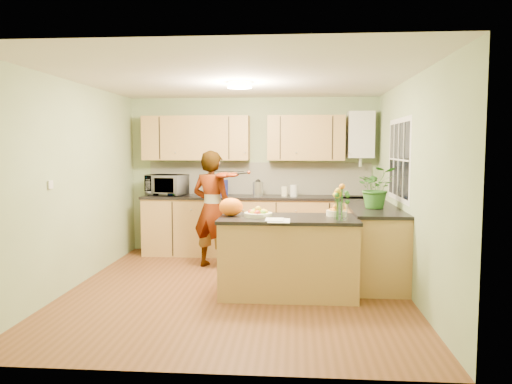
{
  "coord_description": "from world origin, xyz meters",
  "views": [
    {
      "loc": [
        0.68,
        -5.84,
        1.71
      ],
      "look_at": [
        0.19,
        0.5,
        1.13
      ],
      "focal_mm": 35.0,
      "sensor_mm": 36.0,
      "label": 1
    }
  ],
  "objects": [
    {
      "name": "upper_cabinets",
      "position": [
        -0.18,
        2.08,
        1.85
      ],
      "size": [
        3.2,
        0.34,
        0.7
      ],
      "color": "#A27240",
      "rests_on": "wall_back"
    },
    {
      "name": "fruit_dish",
      "position": [
        0.26,
        -0.16,
        0.95
      ],
      "size": [
        0.33,
        0.33,
        0.11
      ],
      "color": "beige",
      "rests_on": "peninsula_island"
    },
    {
      "name": "light_switch",
      "position": [
        -1.99,
        -0.6,
        1.3
      ],
      "size": [
        0.02,
        0.09,
        0.09
      ],
      "primitive_type": "cube",
      "color": "silver",
      "rests_on": "wall_left"
    },
    {
      "name": "boiler",
      "position": [
        1.7,
        2.09,
        1.9
      ],
      "size": [
        0.4,
        0.3,
        0.86
      ],
      "color": "silver",
      "rests_on": "wall_back"
    },
    {
      "name": "peninsula_island",
      "position": [
        0.61,
        -0.16,
        0.46
      ],
      "size": [
        1.58,
        0.81,
        0.91
      ],
      "color": "#A27240",
      "rests_on": "floor"
    },
    {
      "name": "wall_back",
      "position": [
        0.0,
        2.25,
        1.25
      ],
      "size": [
        4.0,
        0.02,
        2.5
      ],
      "primitive_type": "cube",
      "color": "gray",
      "rests_on": "floor"
    },
    {
      "name": "jar_cream",
      "position": [
        0.52,
        1.95,
        1.02
      ],
      "size": [
        0.12,
        0.12,
        0.15
      ],
      "primitive_type": "cylinder",
      "rotation": [
        0.0,
        0.0,
        -0.28
      ],
      "color": "beige",
      "rests_on": "back_counter"
    },
    {
      "name": "window_right",
      "position": [
        1.99,
        0.6,
        1.55
      ],
      "size": [
        0.01,
        1.3,
        1.05
      ],
      "color": "silver",
      "rests_on": "wall_right"
    },
    {
      "name": "wall_front",
      "position": [
        0.0,
        -2.25,
        1.25
      ],
      "size": [
        4.0,
        0.02,
        2.5
      ],
      "primitive_type": "cube",
      "color": "gray",
      "rests_on": "floor"
    },
    {
      "name": "back_counter",
      "position": [
        0.1,
        1.95,
        0.47
      ],
      "size": [
        3.64,
        0.62,
        0.94
      ],
      "color": "#A27240",
      "rests_on": "floor"
    },
    {
      "name": "potted_plant",
      "position": [
        1.7,
        0.48,
        1.2
      ],
      "size": [
        0.49,
        0.43,
        0.53
      ],
      "primitive_type": "imported",
      "rotation": [
        0.0,
        0.0,
        0.04
      ],
      "color": "#2D6822",
      "rests_on": "right_counter"
    },
    {
      "name": "orange_bag",
      "position": [
        -0.06,
        -0.11,
        1.01
      ],
      "size": [
        0.29,
        0.25,
        0.21
      ],
      "primitive_type": "ellipsoid",
      "rotation": [
        0.0,
        0.0,
        0.04
      ],
      "color": "orange",
      "rests_on": "peninsula_island"
    },
    {
      "name": "microwave",
      "position": [
        -1.36,
        1.97,
        1.1
      ],
      "size": [
        0.68,
        0.55,
        0.33
      ],
      "primitive_type": "imported",
      "rotation": [
        0.0,
        0.0,
        -0.28
      ],
      "color": "silver",
      "rests_on": "back_counter"
    },
    {
      "name": "violin",
      "position": [
        -0.29,
        0.88,
        1.33
      ],
      "size": [
        0.65,
        0.57,
        0.16
      ],
      "primitive_type": null,
      "rotation": [
        0.17,
        0.0,
        -0.61
      ],
      "color": "#4D1204",
      "rests_on": "violinist"
    },
    {
      "name": "jar_white",
      "position": [
        0.67,
        1.93,
        1.03
      ],
      "size": [
        0.12,
        0.12,
        0.18
      ],
      "primitive_type": "cylinder",
      "rotation": [
        0.0,
        0.0,
        -0.03
      ],
      "color": "silver",
      "rests_on": "back_counter"
    },
    {
      "name": "papers",
      "position": [
        0.51,
        -0.46,
        0.91
      ],
      "size": [
        0.24,
        0.33,
        0.01
      ],
      "primitive_type": "cube",
      "color": "white",
      "rests_on": "peninsula_island"
    },
    {
      "name": "blue_box",
      "position": [
        -0.56,
        1.98,
        1.06
      ],
      "size": [
        0.34,
        0.26,
        0.25
      ],
      "primitive_type": "cube",
      "rotation": [
        0.0,
        0.0,
        -0.12
      ],
      "color": "navy",
      "rests_on": "back_counter"
    },
    {
      "name": "right_counter",
      "position": [
        1.7,
        0.85,
        0.47
      ],
      "size": [
        0.62,
        2.24,
        0.94
      ],
      "color": "#A27240",
      "rests_on": "floor"
    },
    {
      "name": "orange_bowl",
      "position": [
        1.16,
        -0.01,
        0.96
      ],
      "size": [
        0.22,
        0.22,
        0.13
      ],
      "color": "beige",
      "rests_on": "peninsula_island"
    },
    {
      "name": "floor",
      "position": [
        0.0,
        0.0,
        0.0
      ],
      "size": [
        4.5,
        4.5,
        0.0
      ],
      "primitive_type": "plane",
      "color": "brown",
      "rests_on": "ground"
    },
    {
      "name": "wall_left",
      "position": [
        -2.0,
        0.0,
        1.25
      ],
      "size": [
        0.02,
        4.5,
        2.5
      ],
      "primitive_type": "cube",
      "color": "gray",
      "rests_on": "floor"
    },
    {
      "name": "wall_right",
      "position": [
        2.0,
        0.0,
        1.25
      ],
      "size": [
        0.02,
        4.5,
        2.5
      ],
      "primitive_type": "cube",
      "color": "gray",
      "rests_on": "floor"
    },
    {
      "name": "kettle",
      "position": [
        0.1,
        1.92,
        1.07
      ],
      "size": [
        0.16,
        0.16,
        0.31
      ],
      "rotation": [
        0.0,
        0.0,
        0.15
      ],
      "color": "silver",
      "rests_on": "back_counter"
    },
    {
      "name": "ceiling",
      "position": [
        0.0,
        0.0,
        2.5
      ],
      "size": [
        4.0,
        4.5,
        0.02
      ],
      "primitive_type": "cube",
      "color": "silver",
      "rests_on": "wall_back"
    },
    {
      "name": "flower_vase",
      "position": [
        1.21,
        -0.34,
        1.2
      ],
      "size": [
        0.24,
        0.24,
        0.44
      ],
      "rotation": [
        0.0,
        0.0,
        0.2
      ],
      "color": "silver",
      "rests_on": "peninsula_island"
    },
    {
      "name": "violinist",
      "position": [
        -0.49,
        1.1,
        0.83
      ],
      "size": [
        0.71,
        0.59,
        1.66
      ],
      "primitive_type": "imported",
      "rotation": [
        0.0,
        0.0,
        2.76
      ],
      "color": "#E9BA8E",
      "rests_on": "floor"
    },
    {
      "name": "splashback",
      "position": [
        0.1,
        2.23,
        1.2
      ],
      "size": [
        3.6,
        0.02,
        0.52
      ],
      "primitive_type": "cube",
      "color": "white",
      "rests_on": "back_counter"
    },
    {
      "name": "ceiling_lamp",
      "position": [
        0.0,
        0.3,
        2.46
      ],
      "size": [
        0.3,
        0.3,
        0.07
      ],
      "color": "#FFEABF",
      "rests_on": "ceiling"
    }
  ]
}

